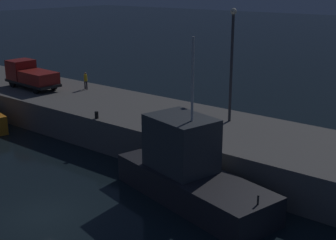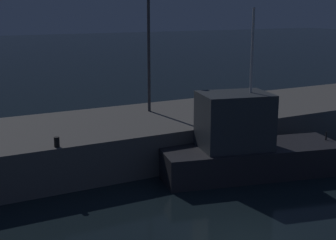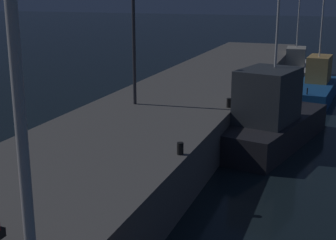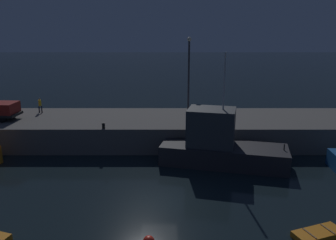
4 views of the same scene
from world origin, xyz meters
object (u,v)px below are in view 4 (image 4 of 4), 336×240
Objects in this scene: dockworker at (39,105)px; lamp_post_east at (188,70)px; dinghy_red_small at (317,234)px; bollard_central at (202,126)px; bollard_west at (102,126)px; fishing_boat_white at (218,145)px.

lamp_post_east is at bearing -1.75° from dockworker.
dinghy_red_small is at bearing -40.78° from dockworker.
lamp_post_east reaches higher than bollard_central.
bollard_central is (-5.11, 12.90, 2.55)m from dinghy_red_small.
bollard_west is 8.98m from bollard_central.
bollard_central is at bearing 111.62° from dinghy_red_small.
dinghy_red_small is 0.38× the size of lamp_post_east.
bollard_west is at bearing 166.84° from fishing_boat_white.
dockworker is at bearing 139.22° from dinghy_red_small.
bollard_west is at bearing 179.80° from bollard_central.
dockworker is at bearing 178.25° from lamp_post_east.
dockworker is at bearing 160.26° from bollard_central.
bollard_central is at bearing -79.59° from lamp_post_east.
fishing_boat_white reaches higher than bollard_central.
dockworker reaches higher than bollard_central.
fishing_boat_white is 21.07× the size of bollard_west.
fishing_boat_white is 19.93m from dockworker.
bollard_west is at bearing -37.39° from dockworker.
bollard_west is at bearing -145.20° from lamp_post_east.
dinghy_red_small is 1.91× the size of dockworker.
dinghy_red_small is 20.65m from lamp_post_east.
lamp_post_east reaches higher than fishing_boat_white.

